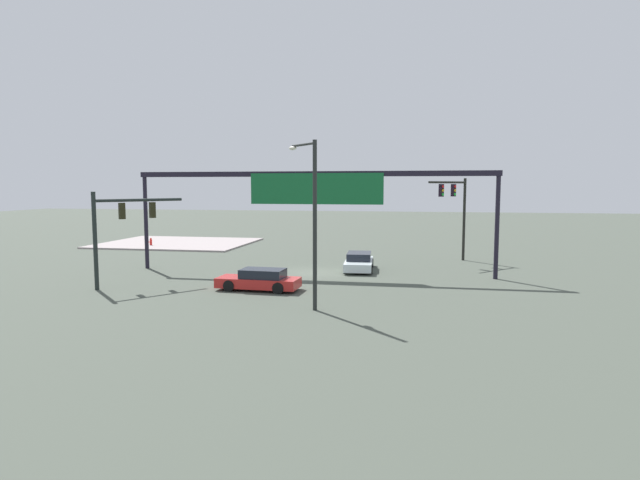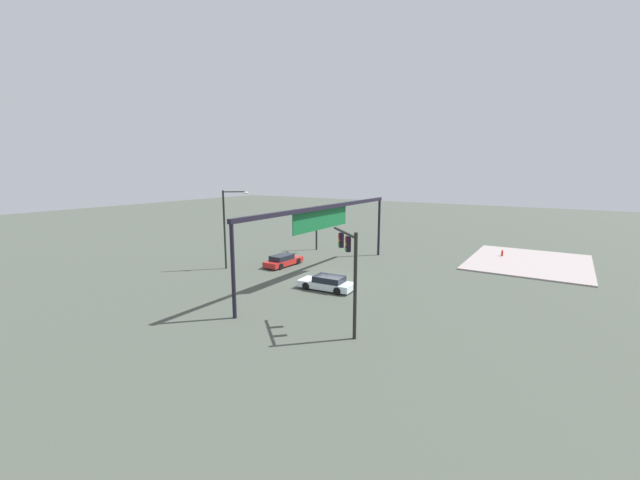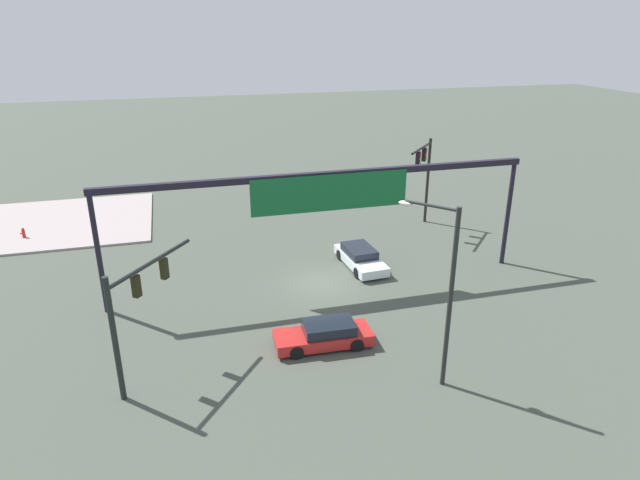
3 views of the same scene
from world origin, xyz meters
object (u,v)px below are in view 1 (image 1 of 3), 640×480
Objects in this scene: traffic_signal_near_corner at (456,204)px; streetlamp_curved_arm at (312,212)px; fire_hydrant_on_curb at (151,242)px; sedan_car_approaching at (260,280)px; sedan_car_waiting_far at (359,262)px; traffic_signal_opposite_side at (118,222)px.

streetlamp_curved_arm reaches higher than traffic_signal_near_corner.
fire_hydrant_on_curb is at bearing -56.79° from traffic_signal_near_corner.
traffic_signal_near_corner is at bearing 170.24° from fire_hydrant_on_curb.
sedan_car_approaching is at bearing 2.89° from streetlamp_curved_arm.
sedan_car_waiting_far is at bearing -117.07° from sedan_car_approaching.
sedan_car_approaching is at bearing 131.67° from fire_hydrant_on_curb.
sedan_car_approaching reaches higher than fire_hydrant_on_curb.
traffic_signal_opposite_side is 0.70× the size of streetlamp_curved_arm.
traffic_signal_near_corner is 9.79m from sedan_car_waiting_far.
fire_hydrant_on_curb is at bearing 60.97° from traffic_signal_opposite_side.
traffic_signal_near_corner reaches higher than traffic_signal_opposite_side.
sedan_car_waiting_far is (-12.97, -8.84, -3.22)m from traffic_signal_opposite_side.
sedan_car_approaching is (-8.28, -0.58, -3.22)m from traffic_signal_opposite_side.
sedan_car_approaching is 25.34m from fire_hydrant_on_curb.
sedan_car_approaching is (11.57, 14.04, -3.88)m from traffic_signal_near_corner.
traffic_signal_opposite_side is 12.63m from streetlamp_curved_arm.
sedan_car_approaching is at bearing 3.47° from traffic_signal_near_corner.
traffic_signal_near_corner reaches higher than sedan_car_waiting_far.
traffic_signal_opposite_side is 1.15× the size of sedan_car_waiting_far.
traffic_signal_opposite_side is 8.90m from sedan_car_approaching.
traffic_signal_opposite_side is at bearing 113.72° from fire_hydrant_on_curb.
traffic_signal_opposite_side is 16.02m from sedan_car_waiting_far.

